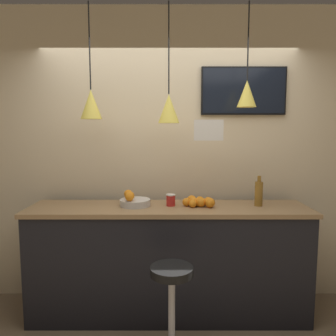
{
  "coord_description": "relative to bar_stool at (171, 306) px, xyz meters",
  "views": [
    {
      "loc": [
        -0.01,
        -2.22,
        1.71
      ],
      "look_at": [
        0.0,
        0.68,
        1.37
      ],
      "focal_mm": 35.0,
      "sensor_mm": 36.0,
      "label": 1
    }
  ],
  "objects": [
    {
      "name": "pendant_lamp_left",
      "position": [
        -0.7,
        0.67,
        1.5
      ],
      "size": [
        0.19,
        0.19,
        1.0
      ],
      "color": "black"
    },
    {
      "name": "pendant_lamp_right",
      "position": [
        0.66,
        0.67,
        1.59
      ],
      "size": [
        0.17,
        0.17,
        0.89
      ],
      "color": "black"
    },
    {
      "name": "service_counter",
      "position": [
        -0.02,
        0.65,
        0.07
      ],
      "size": [
        2.52,
        0.58,
        1.02
      ],
      "color": "black",
      "rests_on": "ground_plane"
    },
    {
      "name": "juice_bottle",
      "position": [
        0.8,
        0.67,
        0.7
      ],
      "size": [
        0.07,
        0.07,
        0.28
      ],
      "color": "olive",
      "rests_on": "service_counter"
    },
    {
      "name": "spread_jar",
      "position": [
        -0.0,
        0.67,
        0.64
      ],
      "size": [
        0.08,
        0.08,
        0.11
      ],
      "color": "red",
      "rests_on": "service_counter"
    },
    {
      "name": "pendant_lamp_middle",
      "position": [
        -0.02,
        0.67,
        1.46
      ],
      "size": [
        0.19,
        0.19,
        1.03
      ],
      "color": "black"
    },
    {
      "name": "fruit_bowl",
      "position": [
        -0.34,
        0.67,
        0.63
      ],
      "size": [
        0.28,
        0.28,
        0.14
      ],
      "color": "beige",
      "rests_on": "service_counter"
    },
    {
      "name": "bar_stool",
      "position": [
        0.0,
        0.0,
        0.0
      ],
      "size": [
        0.42,
        0.42,
        0.73
      ],
      "color": "#B7B7BC",
      "rests_on": "ground_plane"
    },
    {
      "name": "back_wall",
      "position": [
        -0.02,
        1.05,
        1.01
      ],
      "size": [
        8.0,
        0.06,
        2.9
      ],
      "color": "beige",
      "rests_on": "ground_plane"
    },
    {
      "name": "hanging_menu_board",
      "position": [
        0.31,
        0.44,
        1.27
      ],
      "size": [
        0.24,
        0.01,
        0.17
      ],
      "color": "white"
    },
    {
      "name": "mounted_tv",
      "position": [
        0.71,
        0.99,
        1.65
      ],
      "size": [
        0.82,
        0.04,
        0.46
      ],
      "color": "black"
    },
    {
      "name": "orange_pile",
      "position": [
        0.26,
        0.66,
        0.62
      ],
      "size": [
        0.29,
        0.21,
        0.09
      ],
      "color": "orange",
      "rests_on": "service_counter"
    }
  ]
}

